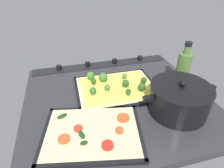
% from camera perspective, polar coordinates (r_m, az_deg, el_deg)
% --- Properties ---
extents(ground_plane, '(0.76, 0.68, 0.03)m').
position_cam_1_polar(ground_plane, '(0.81, 1.50, -4.90)').
color(ground_plane, '#28282B').
extents(stove_control_panel, '(0.73, 0.07, 0.03)m').
position_cam_1_polar(stove_control_panel, '(1.05, -3.21, 6.01)').
color(stove_control_panel, black).
rests_on(stove_control_panel, ground_plane).
extents(baking_tray_front, '(0.36, 0.27, 0.01)m').
position_cam_1_polar(baking_tray_front, '(0.84, 1.26, -1.60)').
color(baking_tray_front, black).
rests_on(baking_tray_front, ground_plane).
extents(broccoli_pizza, '(0.33, 0.25, 0.06)m').
position_cam_1_polar(broccoli_pizza, '(0.83, 0.95, -0.71)').
color(broccoli_pizza, beige).
rests_on(broccoli_pizza, baking_tray_front).
extents(baking_tray_back, '(0.37, 0.31, 0.01)m').
position_cam_1_polar(baking_tray_back, '(0.65, -5.94, -14.53)').
color(baking_tray_back, black).
rests_on(baking_tray_back, ground_plane).
extents(veggie_pizza_back, '(0.34, 0.28, 0.02)m').
position_cam_1_polar(veggie_pizza_back, '(0.64, -5.82, -14.14)').
color(veggie_pizza_back, '#CDC686').
rests_on(veggie_pizza_back, baking_tray_back).
extents(cooking_pot, '(0.29, 0.22, 0.13)m').
position_cam_1_polar(cooking_pot, '(0.74, 19.63, -4.23)').
color(cooking_pot, black).
rests_on(cooking_pot, ground_plane).
extents(oil_bottle, '(0.06, 0.06, 0.21)m').
position_cam_1_polar(oil_bottle, '(0.88, 20.61, 4.20)').
color(oil_bottle, '#476B2D').
rests_on(oil_bottle, ground_plane).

